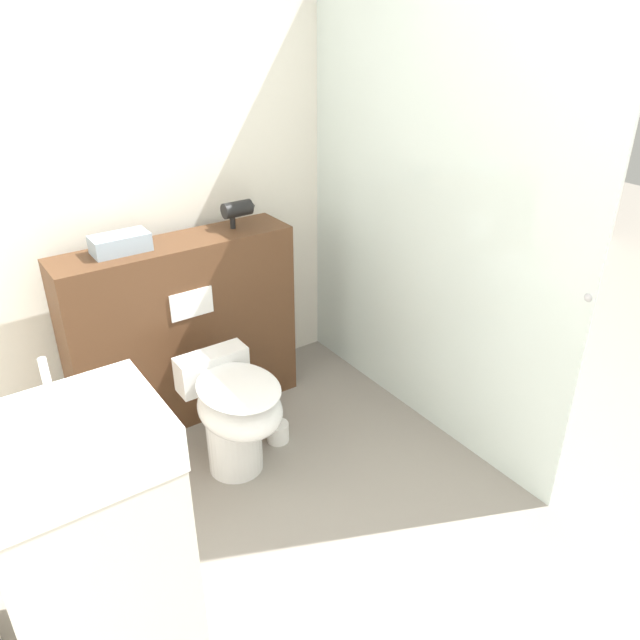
% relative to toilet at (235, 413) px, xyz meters
% --- Properties ---
extents(ground_plane, '(12.00, 12.00, 0.00)m').
position_rel_toilet_xyz_m(ground_plane, '(0.36, -1.09, -0.33)').
color(ground_plane, gray).
extents(wall_back, '(8.00, 0.06, 2.50)m').
position_rel_toilet_xyz_m(wall_back, '(0.36, 0.84, 0.92)').
color(wall_back, silver).
rests_on(wall_back, ground_plane).
extents(partition_panel, '(1.18, 0.29, 0.98)m').
position_rel_toilet_xyz_m(partition_panel, '(0.02, 0.58, 0.16)').
color(partition_panel, '#51331E').
rests_on(partition_panel, ground_plane).
extents(shower_glass, '(0.04, 1.83, 2.14)m').
position_rel_toilet_xyz_m(shower_glass, '(1.03, -0.10, 0.74)').
color(shower_glass, silver).
rests_on(shower_glass, ground_plane).
extents(toilet, '(0.36, 0.56, 0.55)m').
position_rel_toilet_xyz_m(toilet, '(0.00, 0.00, 0.00)').
color(toilet, white).
rests_on(toilet, ground_plane).
extents(sink_vanity, '(0.52, 0.43, 1.16)m').
position_rel_toilet_xyz_m(sink_vanity, '(-0.81, -0.63, 0.18)').
color(sink_vanity, beige).
rests_on(sink_vanity, ground_plane).
extents(hair_drier, '(0.18, 0.08, 0.14)m').
position_rel_toilet_xyz_m(hair_drier, '(0.39, 0.59, 0.74)').
color(hair_drier, black).
rests_on(hair_drier, partition_panel).
extents(folded_towel, '(0.26, 0.14, 0.08)m').
position_rel_toilet_xyz_m(folded_towel, '(-0.23, 0.60, 0.69)').
color(folded_towel, '#8C9EAD').
rests_on(folded_towel, partition_panel).
extents(spare_toilet_roll, '(0.11, 0.11, 0.10)m').
position_rel_toilet_xyz_m(spare_toilet_roll, '(0.27, 0.08, -0.28)').
color(spare_toilet_roll, white).
rests_on(spare_toilet_roll, ground_plane).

